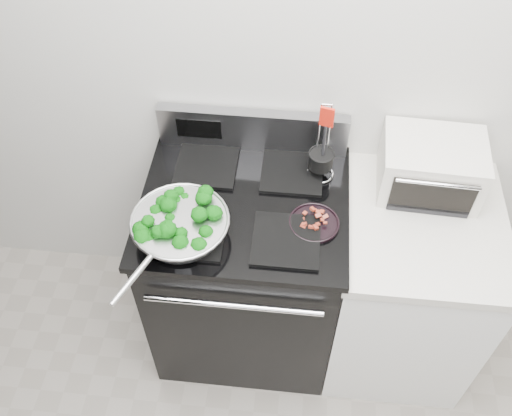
# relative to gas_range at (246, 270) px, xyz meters

# --- Properties ---
(back_wall) EXTENTS (4.00, 0.02, 2.70)m
(back_wall) POSITION_rel_gas_range_xyz_m (0.30, 0.34, 0.86)
(back_wall) COLOR beige
(back_wall) RESTS_ON ground
(gas_range) EXTENTS (0.79, 0.69, 1.13)m
(gas_range) POSITION_rel_gas_range_xyz_m (0.00, 0.00, 0.00)
(gas_range) COLOR black
(gas_range) RESTS_ON floor
(counter) EXTENTS (0.62, 0.68, 0.92)m
(counter) POSITION_rel_gas_range_xyz_m (0.68, -0.00, -0.03)
(counter) COLOR white
(counter) RESTS_ON floor
(skillet) EXTENTS (0.35, 0.53, 0.08)m
(skillet) POSITION_rel_gas_range_xyz_m (-0.21, -0.18, 0.52)
(skillet) COLOR silver
(skillet) RESTS_ON gas_range
(broccoli_pile) EXTENTS (0.28, 0.28, 0.10)m
(broccoli_pile) POSITION_rel_gas_range_xyz_m (-0.20, -0.18, 0.54)
(broccoli_pile) COLOR black
(broccoli_pile) RESTS_ON skillet
(bacon_plate) EXTENTS (0.19, 0.19, 0.04)m
(bacon_plate) POSITION_rel_gas_range_xyz_m (0.27, -0.08, 0.48)
(bacon_plate) COLOR black
(bacon_plate) RESTS_ON gas_range
(utensil_holder) EXTENTS (0.11, 0.11, 0.35)m
(utensil_holder) POSITION_rel_gas_range_xyz_m (0.28, 0.17, 0.53)
(utensil_holder) COLOR silver
(utensil_holder) RESTS_ON gas_range
(toaster_oven) EXTENTS (0.39, 0.31, 0.22)m
(toaster_oven) POSITION_rel_gas_range_xyz_m (0.69, 0.18, 0.54)
(toaster_oven) COLOR beige
(toaster_oven) RESTS_ON counter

